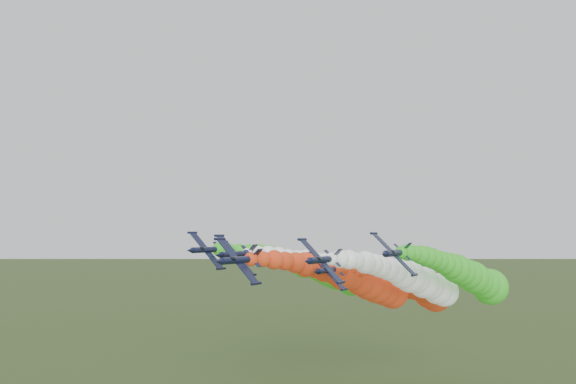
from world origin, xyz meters
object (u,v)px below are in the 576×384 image
jet_outer_right (470,277)px  jet_trail (414,287)px  jet_outer_left (321,271)px  jet_lead (361,282)px  jet_inner_left (351,276)px  jet_inner_right (416,280)px

jet_outer_right → jet_trail: jet_outer_right is taller
jet_outer_left → jet_trail: bearing=31.1°
jet_lead → jet_trail: size_ratio=0.99×
jet_lead → jet_outer_right: bearing=43.4°
jet_outer_left → jet_outer_right: 40.17m
jet_lead → jet_trail: jet_lead is taller
jet_outer_left → jet_inner_left: bearing=-22.3°
jet_inner_left → jet_trail: 21.79m
jet_trail → jet_outer_right: bearing=-25.2°
jet_inner_right → jet_outer_right: bearing=46.7°
jet_inner_left → jet_outer_left: (-10.88, 4.47, 0.73)m
jet_inner_left → jet_outer_left: jet_outer_left is taller
jet_trail → jet_inner_right: bearing=-71.6°
jet_trail → jet_outer_left: bearing=-148.9°
jet_outer_left → jet_trail: jet_outer_left is taller
jet_lead → jet_outer_left: size_ratio=1.00×
jet_lead → jet_inner_right: 14.33m
jet_lead → jet_inner_left: bearing=123.7°
jet_inner_right → jet_outer_right: jet_outer_right is taller
jet_outer_right → jet_trail: size_ratio=1.00×
jet_lead → jet_trail: bearing=81.1°
jet_lead → jet_inner_right: (10.99, 9.19, 0.10)m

